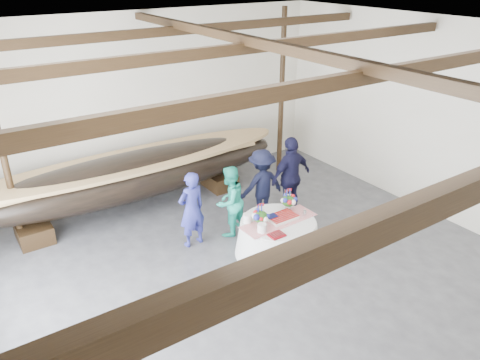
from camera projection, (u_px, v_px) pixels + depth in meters
floor at (293, 307)px, 8.23m from camera, size 10.00×12.00×0.01m
wall_back at (144, 104)px, 11.77m from camera, size 10.00×0.02×4.50m
ceiling at (309, 45)px, 6.31m from camera, size 10.00×12.00×0.01m
pavilion_structure at (271, 71)px, 7.14m from camera, size 9.80×11.76×4.50m
longboat_display at (134, 175)px, 11.01m from camera, size 7.88×1.58×1.48m
banquet_table at (278, 237)px, 9.61m from camera, size 1.78×1.78×0.76m
tabletop_items at (274, 213)px, 9.45m from camera, size 1.66×0.96×0.40m
guest_woman_blue at (192, 209)px, 9.72m from camera, size 0.65×0.46×1.68m
guest_woman_teal at (229, 201)px, 10.14m from camera, size 0.93×0.83×1.60m
guest_man_left at (262, 185)px, 10.76m from camera, size 1.15×0.72×1.71m
guest_man_right at (291, 177)px, 10.88m from camera, size 1.17×0.55×1.95m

